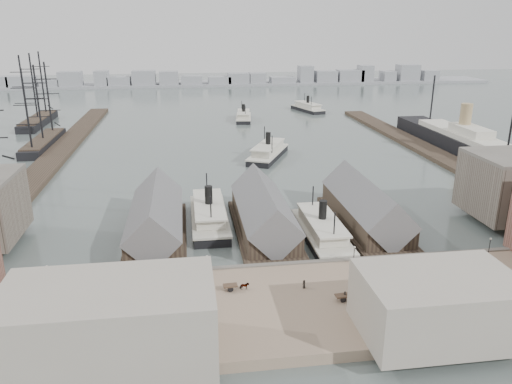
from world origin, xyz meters
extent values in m
plane|color=#495553|center=(0.00, 0.00, 0.00)|extent=(900.00, 900.00, 0.00)
cube|color=#836D58|center=(0.00, -20.00, 1.00)|extent=(180.00, 30.00, 2.00)
cube|color=#59544C|center=(0.00, -5.20, 1.15)|extent=(180.00, 1.20, 2.30)
cube|color=#2D231C|center=(-68.00, 100.00, 0.80)|extent=(10.00, 220.00, 1.60)
cube|color=#2D231C|center=(78.00, 90.00, 0.80)|extent=(10.00, 180.00, 1.60)
cube|color=#2D231C|center=(-26.00, 16.00, 0.60)|extent=(14.00, 42.00, 1.20)
cube|color=#2D231C|center=(-26.00, 17.00, 3.70)|extent=(12.00, 36.00, 5.00)
cube|color=#59595B|center=(-26.00, 17.00, 6.30)|extent=(12.60, 37.00, 12.60)
cube|color=#2D231C|center=(0.00, 16.00, 0.60)|extent=(14.00, 42.00, 1.20)
cube|color=#2D231C|center=(0.00, 17.00, 3.70)|extent=(12.00, 36.00, 5.00)
cube|color=#59595B|center=(0.00, 17.00, 6.30)|extent=(12.60, 37.00, 12.60)
cube|color=#2D231C|center=(26.00, 16.00, 0.60)|extent=(14.00, 42.00, 1.20)
cube|color=#2D231C|center=(26.00, 17.00, 3.70)|extent=(12.00, 36.00, 5.00)
cube|color=#59595B|center=(26.00, 17.00, 6.30)|extent=(12.60, 37.00, 12.60)
cube|color=gray|center=(20.00, -32.00, 7.00)|extent=(24.00, 16.00, 10.00)
cube|color=gray|center=(-30.00, -32.00, 8.00)|extent=(30.00, 16.00, 12.00)
cylinder|color=black|center=(-45.00, -7.00, 3.80)|extent=(0.16, 0.16, 3.60)
sphere|color=beige|center=(-45.00, -7.00, 5.70)|extent=(0.44, 0.44, 0.44)
cylinder|color=black|center=(-15.00, -7.00, 3.80)|extent=(0.16, 0.16, 3.60)
sphere|color=beige|center=(-15.00, -7.00, 5.70)|extent=(0.44, 0.44, 0.44)
cylinder|color=black|center=(15.00, -7.00, 3.80)|extent=(0.16, 0.16, 3.60)
sphere|color=beige|center=(15.00, -7.00, 5.70)|extent=(0.44, 0.44, 0.44)
cylinder|color=black|center=(45.00, -7.00, 3.80)|extent=(0.16, 0.16, 3.60)
sphere|color=beige|center=(45.00, -7.00, 5.70)|extent=(0.44, 0.44, 0.44)
cube|color=gray|center=(0.00, 340.00, 1.00)|extent=(500.00, 40.00, 2.00)
cube|color=gray|center=(-145.16, 330.00, 5.14)|extent=(20.65, 14.00, 10.28)
cube|color=gray|center=(-123.57, 330.00, 3.62)|extent=(14.71, 14.00, 7.23)
cube|color=gray|center=(-107.98, 330.00, 6.62)|extent=(17.63, 14.00, 13.23)
cube|color=gray|center=(-83.49, 330.00, 6.79)|extent=(10.74, 14.00, 13.58)
cube|color=gray|center=(-69.86, 330.00, 4.32)|extent=(18.06, 14.00, 8.64)
cube|color=gray|center=(-49.92, 330.00, 6.64)|extent=(18.55, 14.00, 13.29)
cube|color=gray|center=(-29.70, 330.00, 6.24)|extent=(15.33, 14.00, 12.47)
cube|color=gray|center=(-11.29, 330.00, 4.36)|extent=(17.56, 14.00, 8.72)
cube|color=gray|center=(11.96, 330.00, 3.82)|extent=(18.76, 14.00, 7.63)
cube|color=gray|center=(27.85, 330.00, 5.17)|extent=(17.61, 14.00, 10.35)
cube|color=gray|center=(44.04, 330.00, 5.15)|extent=(13.38, 14.00, 10.30)
cube|color=gray|center=(65.61, 330.00, 3.38)|extent=(20.73, 14.00, 6.75)
cube|color=gray|center=(85.69, 330.00, 7.79)|extent=(11.51, 14.00, 15.57)
cube|color=gray|center=(103.47, 330.00, 5.63)|extent=(18.17, 14.00, 11.26)
cube|color=gray|center=(125.20, 330.00, 5.92)|extent=(21.81, 14.00, 11.83)
cube|color=gray|center=(139.05, 330.00, 7.75)|extent=(11.12, 14.00, 15.50)
cube|color=gray|center=(159.69, 330.00, 5.14)|extent=(10.90, 14.00, 10.29)
cube|color=gray|center=(177.90, 330.00, 7.86)|extent=(17.95, 14.00, 15.72)
cube|color=gray|center=(197.92, 330.00, 5.26)|extent=(14.21, 14.00, 10.51)
cube|color=black|center=(-13.00, 23.86, 0.97)|extent=(8.65, 30.29, 1.95)
cube|color=beige|center=(-13.00, 23.86, 2.38)|extent=(9.09, 30.29, 0.54)
cube|color=beige|center=(-13.00, 23.86, 3.89)|extent=(7.03, 21.64, 2.38)
cube|color=beige|center=(-13.00, 23.86, 5.41)|extent=(7.57, 23.80, 0.43)
cylinder|color=black|center=(-13.00, 23.86, 7.79)|extent=(1.95, 1.95, 4.87)
cylinder|color=black|center=(-13.00, 33.60, 7.57)|extent=(0.32, 0.32, 6.49)
cylinder|color=black|center=(-13.00, 14.13, 7.57)|extent=(0.32, 0.32, 6.49)
cube|color=black|center=(13.00, 10.19, 0.94)|extent=(8.32, 29.11, 1.87)
cube|color=beige|center=(13.00, 10.19, 2.29)|extent=(8.73, 29.11, 0.52)
cube|color=beige|center=(13.00, 10.19, 3.74)|extent=(6.76, 20.79, 2.29)
cube|color=beige|center=(13.00, 10.19, 5.20)|extent=(7.28, 22.87, 0.42)
cylinder|color=black|center=(13.00, 10.19, 7.49)|extent=(1.87, 1.87, 4.68)
cylinder|color=black|center=(13.00, 19.55, 7.28)|extent=(0.31, 0.31, 6.24)
cylinder|color=black|center=(13.00, 0.83, 7.28)|extent=(0.31, 0.31, 6.24)
cube|color=black|center=(12.93, 87.76, 0.96)|extent=(20.31, 30.63, 1.92)
cube|color=beige|center=(12.93, 87.76, 2.34)|extent=(20.69, 30.81, 0.53)
cube|color=beige|center=(12.93, 87.76, 3.83)|extent=(15.26, 22.23, 2.34)
cube|color=beige|center=(12.93, 87.76, 5.33)|extent=(16.65, 24.39, 0.43)
cylinder|color=black|center=(12.93, 87.76, 7.67)|extent=(1.92, 1.92, 4.79)
cylinder|color=black|center=(12.93, 97.35, 7.46)|extent=(0.32, 0.32, 6.39)
cylinder|color=black|center=(12.93, 78.18, 7.46)|extent=(0.32, 0.32, 6.39)
cube|color=black|center=(13.05, 168.48, 0.82)|extent=(10.50, 26.35, 1.65)
cube|color=beige|center=(13.05, 168.48, 2.01)|extent=(10.86, 26.39, 0.46)
cube|color=beige|center=(13.05, 168.48, 3.30)|extent=(8.21, 18.91, 2.01)
cube|color=beige|center=(13.05, 168.48, 4.58)|extent=(8.90, 20.78, 0.37)
cylinder|color=black|center=(13.05, 168.48, 6.59)|extent=(1.65, 1.65, 4.12)
cylinder|color=black|center=(13.05, 176.72, 6.41)|extent=(0.27, 0.27, 5.49)
cylinder|color=black|center=(13.05, 160.25, 6.41)|extent=(0.27, 0.27, 5.49)
cube|color=black|center=(54.21, 192.60, 0.87)|extent=(15.41, 28.11, 1.74)
cube|color=beige|center=(54.21, 192.60, 2.12)|extent=(15.78, 28.23, 0.48)
cube|color=beige|center=(54.21, 192.60, 3.48)|extent=(11.73, 20.31, 2.12)
cube|color=beige|center=(54.21, 192.60, 4.83)|extent=(12.77, 22.29, 0.39)
cylinder|color=black|center=(54.21, 192.60, 6.95)|extent=(1.74, 1.74, 4.35)
cylinder|color=black|center=(54.21, 201.29, 6.76)|extent=(0.29, 0.29, 5.79)
cylinder|color=black|center=(54.21, 183.91, 6.76)|extent=(0.29, 0.29, 5.79)
cube|color=black|center=(-77.27, 119.45, 1.64)|extent=(8.18, 47.24, 3.27)
cube|color=#2D231C|center=(-77.27, 119.45, 3.54)|extent=(7.72, 42.52, 0.55)
cylinder|color=black|center=(-77.27, 102.92, 18.17)|extent=(0.73, 0.73, 30.89)
cylinder|color=black|center=(-77.27, 119.45, 18.17)|extent=(0.73, 0.73, 30.89)
cylinder|color=black|center=(-77.27, 135.99, 18.17)|extent=(0.73, 0.73, 30.89)
cube|color=black|center=(-92.67, 171.10, 1.73)|extent=(8.65, 48.04, 3.46)
cube|color=#2D231C|center=(-92.67, 171.10, 3.75)|extent=(8.17, 43.23, 0.58)
cylinder|color=black|center=(-92.67, 154.29, 19.21)|extent=(0.77, 0.77, 32.67)
cylinder|color=black|center=(-92.67, 171.10, 19.21)|extent=(0.77, 0.77, 32.67)
cylinder|color=black|center=(-92.67, 187.91, 19.21)|extent=(0.77, 0.77, 32.67)
cube|color=black|center=(92.00, 86.76, 3.06)|extent=(13.27, 96.96, 6.12)
cube|color=beige|center=(92.00, 86.76, 7.14)|extent=(11.23, 56.13, 2.04)
cube|color=beige|center=(92.00, 81.65, 9.70)|extent=(8.16, 20.41, 3.06)
cylinder|color=tan|center=(92.00, 86.76, 14.29)|extent=(4.49, 4.49, 10.21)
cube|color=black|center=(31.73, -17.10, 2.40)|extent=(3.67, 9.71, 0.80)
cube|color=#333D2C|center=(31.73, -17.10, 4.09)|extent=(3.84, 10.22, 2.59)
cube|color=#59595B|center=(31.73, -17.10, 5.54)|extent=(4.09, 10.64, 0.30)
imported|color=black|center=(-36.13, -14.22, 2.72)|extent=(1.75, 1.74, 1.44)
cube|color=#3F2D21|center=(-38.02, -16.01, 2.90)|extent=(2.92, 2.88, 0.25)
cylinder|color=black|center=(-37.54, -16.52, 2.55)|extent=(0.85, 0.81, 1.10)
cylinder|color=black|center=(-38.50, -15.50, 2.55)|extent=(0.85, 0.81, 1.10)
imported|color=black|center=(-8.54, -14.41, 2.72)|extent=(1.75, 0.87, 1.45)
cube|color=#3F2D21|center=(-11.14, -14.27, 2.90)|extent=(2.68, 1.64, 0.25)
cylinder|color=black|center=(-11.17, -14.97, 2.55)|extent=(1.10, 0.14, 1.10)
cylinder|color=black|center=(-11.10, -13.57, 2.55)|extent=(1.10, 0.14, 1.10)
imported|color=black|center=(10.92, -20.88, 2.71)|extent=(1.31, 1.50, 1.43)
cube|color=#3F2D21|center=(8.33, -20.70, 2.90)|extent=(2.70, 1.68, 0.25)
cylinder|color=black|center=(8.28, -21.39, 2.55)|extent=(1.10, 0.16, 1.10)
cylinder|color=black|center=(8.38, -20.00, 2.55)|extent=(1.10, 0.16, 1.10)
imported|color=black|center=(-41.34, -11.43, 2.89)|extent=(0.80, 0.77, 1.77)
imported|color=black|center=(-45.67, -20.85, 2.85)|extent=(1.03, 0.94, 1.70)
imported|color=black|center=(-27.43, -11.64, 2.82)|extent=(1.06, 1.23, 1.65)
imported|color=black|center=(-18.97, -26.45, 2.81)|extent=(1.00, 0.86, 1.62)
imported|color=black|center=(2.58, -15.38, 2.83)|extent=(0.67, 0.89, 1.65)
imported|color=black|center=(8.73, -20.64, 2.88)|extent=(0.77, 0.79, 1.75)
imported|color=black|center=(15.60, -11.66, 2.81)|extent=(0.88, 0.97, 1.63)
imported|color=black|center=(29.52, -20.82, 2.84)|extent=(1.25, 1.12, 1.68)
imported|color=black|center=(40.29, -12.38, 2.85)|extent=(0.81, 1.08, 1.70)
camera|label=1|loc=(-18.02, -95.89, 48.74)|focal=35.00mm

